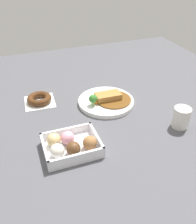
# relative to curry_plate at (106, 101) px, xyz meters

# --- Properties ---
(ground_plane) EXTENTS (1.60, 1.60, 0.00)m
(ground_plane) POSITION_rel_curry_plate_xyz_m (-0.06, -0.07, -0.01)
(ground_plane) COLOR #4C4C51
(curry_plate) EXTENTS (0.24, 0.24, 0.07)m
(curry_plate) POSITION_rel_curry_plate_xyz_m (0.00, 0.00, 0.00)
(curry_plate) COLOR white
(curry_plate) RESTS_ON ground_plane
(donut_box) EXTENTS (0.18, 0.15, 0.06)m
(donut_box) POSITION_rel_curry_plate_xyz_m (-0.22, -0.23, 0.01)
(donut_box) COLOR white
(donut_box) RESTS_ON ground_plane
(chocolate_ring_donut) EXTENTS (0.13, 0.13, 0.03)m
(chocolate_ring_donut) POSITION_rel_curry_plate_xyz_m (-0.27, 0.11, 0.00)
(chocolate_ring_donut) COLOR white
(chocolate_ring_donut) RESTS_ON ground_plane
(coffee_mug) EXTENTS (0.06, 0.06, 0.08)m
(coffee_mug) POSITION_rel_curry_plate_xyz_m (0.20, -0.24, 0.03)
(coffee_mug) COLOR silver
(coffee_mug) RESTS_ON ground_plane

